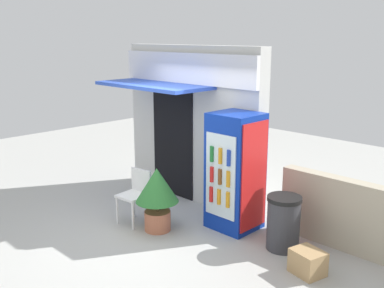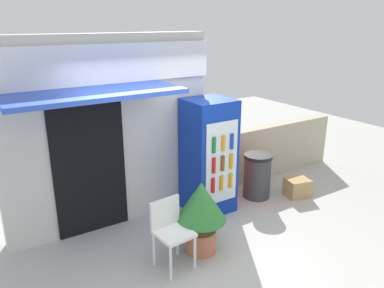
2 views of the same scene
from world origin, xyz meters
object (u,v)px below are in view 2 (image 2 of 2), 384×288
(potted_plant_near_shop, at_px, (201,209))
(plastic_chair, at_px, (170,228))
(drink_cooler, at_px, (209,156))
(trash_bin, at_px, (257,176))
(cardboard_box, at_px, (297,187))

(potted_plant_near_shop, bearing_deg, plastic_chair, -176.62)
(drink_cooler, height_order, plastic_chair, drink_cooler)
(potted_plant_near_shop, xyz_separation_m, trash_bin, (1.75, 0.84, -0.24))
(trash_bin, bearing_deg, potted_plant_near_shop, -154.25)
(drink_cooler, distance_m, trash_bin, 1.11)
(plastic_chair, bearing_deg, trash_bin, 21.36)
(plastic_chair, height_order, trash_bin, plastic_chair)
(plastic_chair, height_order, potted_plant_near_shop, potted_plant_near_shop)
(drink_cooler, bearing_deg, plastic_chair, -142.59)
(trash_bin, bearing_deg, cardboard_box, -30.76)
(plastic_chair, bearing_deg, cardboard_box, 9.92)
(drink_cooler, height_order, potted_plant_near_shop, drink_cooler)
(drink_cooler, relative_size, trash_bin, 2.34)
(potted_plant_near_shop, height_order, cardboard_box, potted_plant_near_shop)
(drink_cooler, distance_m, potted_plant_near_shop, 1.25)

